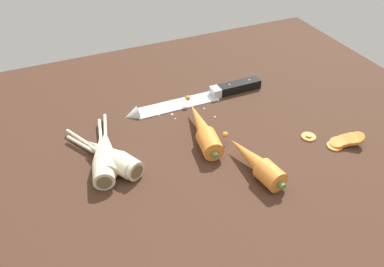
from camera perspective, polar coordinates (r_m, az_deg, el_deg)
name	(u,v)px	position (r cm, az deg, el deg)	size (l,w,h in cm)	color
ground_plane	(188,141)	(87.85, -0.53, -1.08)	(120.00, 90.00, 4.00)	#42281C
chefs_knife	(194,99)	(96.70, 0.24, 4.91)	(34.71, 4.44, 4.18)	silver
whole_carrot	(203,129)	(84.59, 1.49, 0.68)	(6.72, 21.93, 4.20)	orange
whole_carrot_second	(256,162)	(77.36, 9.00, -4.03)	(5.98, 18.25, 4.20)	orange
parsnip_front	(109,157)	(79.24, -11.57, -3.33)	(11.00, 17.20, 4.00)	beige
parsnip_mid_left	(106,151)	(80.86, -12.05, -2.44)	(6.81, 20.33, 4.00)	beige
parsnip_mid_right	(112,156)	(79.46, -11.22, -3.14)	(11.50, 20.24, 4.00)	beige
parsnip_back	(102,158)	(79.33, -12.53, -3.43)	(6.36, 20.92, 4.00)	beige
carrot_slice_stack	(345,141)	(88.92, 20.77, -0.99)	(7.67, 4.55, 2.94)	orange
carrot_slice_stray_near	(309,136)	(88.90, 16.11, -0.35)	(3.07, 3.07, 0.70)	orange
mince_crumbs	(182,109)	(93.58, -1.37, 3.43)	(19.04, 10.73, 0.81)	beige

